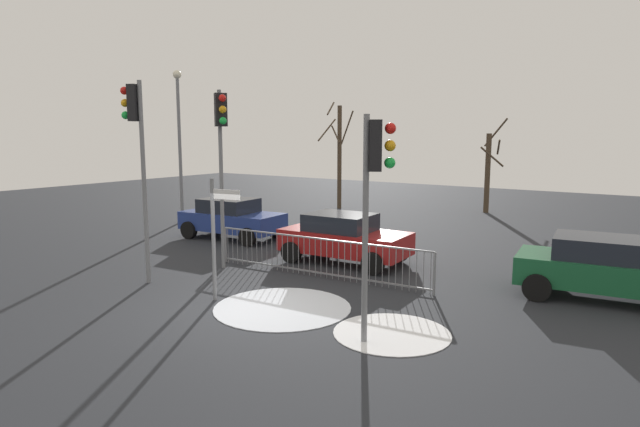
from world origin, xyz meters
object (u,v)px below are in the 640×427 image
(traffic_light_rear_right, at_px, (374,178))
(direction_sign_post, at_px, (216,233))
(street_lamp, at_px, (179,130))
(bare_tree_left, at_px, (339,154))
(car_blue_near, at_px, (231,218))
(bare_tree_centre, at_px, (488,170))
(traffic_light_mid_left, at_px, (137,137))
(traffic_light_rear_left, at_px, (221,139))
(car_green_far, at_px, (603,267))
(car_red_mid, at_px, (344,237))

(traffic_light_rear_right, height_order, direction_sign_post, traffic_light_rear_right)
(traffic_light_rear_right, xyz_separation_m, street_lamp, (-13.63, 7.47, 0.93))
(traffic_light_rear_right, distance_m, bare_tree_left, 18.14)
(car_blue_near, xyz_separation_m, bare_tree_centre, (5.73, 11.87, 1.32))
(direction_sign_post, relative_size, street_lamp, 0.44)
(traffic_light_mid_left, height_order, bare_tree_centre, traffic_light_mid_left)
(traffic_light_rear_left, relative_size, street_lamp, 0.77)
(car_blue_near, xyz_separation_m, car_green_far, (12.29, -0.56, 0.00))
(direction_sign_post, relative_size, car_red_mid, 0.73)
(car_green_far, bearing_deg, traffic_light_rear_left, -169.18)
(traffic_light_rear_right, bearing_deg, traffic_light_rear_left, -139.50)
(car_red_mid, height_order, car_blue_near, same)
(traffic_light_mid_left, distance_m, car_green_far, 11.62)
(traffic_light_rear_left, distance_m, car_red_mid, 4.56)
(bare_tree_centre, bearing_deg, street_lamp, -134.74)
(car_blue_near, bearing_deg, traffic_light_rear_right, -37.20)
(traffic_light_rear_right, relative_size, car_green_far, 1.05)
(traffic_light_rear_left, distance_m, car_blue_near, 5.44)
(direction_sign_post, distance_m, bare_tree_left, 16.02)
(bare_tree_left, bearing_deg, bare_tree_centre, 22.30)
(traffic_light_mid_left, distance_m, street_lamp, 9.91)
(bare_tree_centre, bearing_deg, traffic_light_rear_right, -79.06)
(direction_sign_post, relative_size, bare_tree_left, 0.52)
(traffic_light_rear_left, xyz_separation_m, street_lamp, (-7.50, 5.05, 0.32))
(car_red_mid, bearing_deg, bare_tree_centre, 85.83)
(car_green_far, bearing_deg, direction_sign_post, -151.56)
(car_red_mid, bearing_deg, car_green_far, -0.13)
(street_lamp, bearing_deg, car_red_mid, -14.01)
(traffic_light_rear_left, relative_size, bare_tree_centre, 1.10)
(bare_tree_left, bearing_deg, street_lamp, -114.28)
(traffic_light_rear_right, height_order, car_green_far, traffic_light_rear_right)
(bare_tree_left, bearing_deg, traffic_light_mid_left, -77.13)
(traffic_light_mid_left, bearing_deg, bare_tree_centre, -34.42)
(traffic_light_rear_right, bearing_deg, street_lamp, -146.72)
(traffic_light_rear_right, height_order, street_lamp, street_lamp)
(street_lamp, height_order, bare_tree_left, street_lamp)
(street_lamp, bearing_deg, traffic_light_rear_left, -33.99)
(bare_tree_left, bearing_deg, traffic_light_rear_left, -71.83)
(direction_sign_post, xyz_separation_m, car_red_mid, (0.44, 4.81, -0.83))
(bare_tree_left, bearing_deg, car_blue_near, -83.16)
(traffic_light_rear_right, bearing_deg, traffic_light_mid_left, -119.79)
(traffic_light_rear_left, xyz_separation_m, bare_tree_left, (-4.12, 12.55, -0.86))
(direction_sign_post, bearing_deg, traffic_light_rear_left, 122.41)
(direction_sign_post, relative_size, car_blue_near, 0.72)
(car_red_mid, distance_m, car_green_far, 6.88)
(direction_sign_post, bearing_deg, traffic_light_mid_left, 170.71)
(traffic_light_rear_right, relative_size, direction_sign_post, 1.47)
(traffic_light_rear_right, distance_m, car_red_mid, 6.66)
(car_green_far, bearing_deg, traffic_light_rear_right, -127.08)
(traffic_light_mid_left, xyz_separation_m, street_lamp, (-6.75, 7.26, 0.24))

